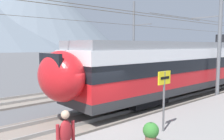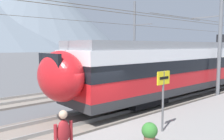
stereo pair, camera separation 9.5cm
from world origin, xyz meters
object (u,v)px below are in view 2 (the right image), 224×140
(train_near_platform, at_px, (197,64))
(platform_sign, at_px, (163,88))
(catenary_mast_far_side, at_px, (135,40))
(potted_plant_platform_edge, at_px, (150,132))
(train_far_track, at_px, (205,56))
(passenger_walking, at_px, (64,139))
(catenary_mast_mid, at_px, (218,41))

(train_near_platform, height_order, platform_sign, train_near_platform)
(catenary_mast_far_side, relative_size, platform_sign, 20.03)
(train_near_platform, distance_m, potted_plant_platform_edge, 11.66)
(catenary_mast_far_side, xyz_separation_m, potted_plant_platform_edge, (-12.31, -12.32, -3.46))
(train_far_track, bearing_deg, passenger_walking, -159.07)
(platform_sign, distance_m, potted_plant_platform_edge, 1.93)
(platform_sign, xyz_separation_m, potted_plant_platform_edge, (-1.37, -0.51, -1.26))
(catenary_mast_far_side, relative_size, potted_plant_platform_edge, 60.52)
(train_near_platform, bearing_deg, catenary_mast_far_side, 78.66)
(train_far_track, height_order, passenger_walking, train_far_track)
(train_far_track, xyz_separation_m, passenger_walking, (-26.27, -10.05, -0.97))
(catenary_mast_mid, bearing_deg, potted_plant_platform_edge, -165.58)
(platform_sign, height_order, passenger_walking, platform_sign)
(train_near_platform, relative_size, train_far_track, 0.79)
(catenary_mast_mid, height_order, catenary_mast_far_side, catenary_mast_far_side)
(train_near_platform, relative_size, catenary_mast_mid, 0.53)
(train_far_track, relative_size, catenary_mast_far_side, 0.66)
(passenger_walking, bearing_deg, catenary_mast_far_side, 38.13)
(train_far_track, height_order, catenary_mast_mid, catenary_mast_mid)
(catenary_mast_far_side, bearing_deg, passenger_walking, -141.87)
(train_near_platform, distance_m, catenary_mast_mid, 2.53)
(catenary_mast_far_side, bearing_deg, potted_plant_platform_edge, -134.97)
(train_near_platform, distance_m, catenary_mast_far_side, 8.35)
(catenary_mast_far_side, xyz_separation_m, platform_sign, (-10.94, -11.81, -2.20))
(train_far_track, bearing_deg, train_near_platform, -154.58)
(catenary_mast_far_side, height_order, potted_plant_platform_edge, catenary_mast_far_side)
(catenary_mast_far_side, height_order, platform_sign, catenary_mast_far_side)
(platform_sign, bearing_deg, train_near_platform, 22.46)
(catenary_mast_mid, relative_size, passenger_walking, 27.72)
(train_far_track, bearing_deg, catenary_mast_mid, -149.55)
(catenary_mast_mid, relative_size, platform_sign, 20.03)
(train_near_platform, relative_size, catenary_mast_far_side, 0.53)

